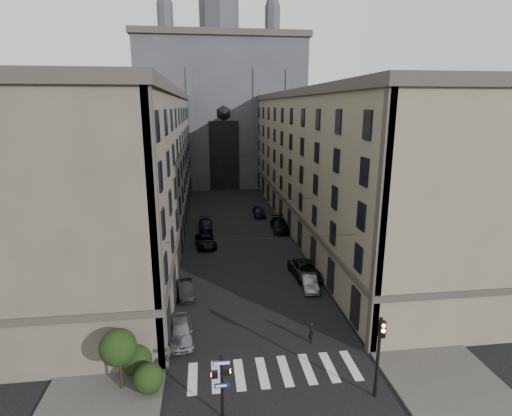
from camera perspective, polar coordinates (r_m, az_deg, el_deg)
name	(u,v)px	position (r m, az deg, el deg)	size (l,w,h in m)	color
sidewalk_left	(159,232)	(56.19, -13.65, -3.41)	(7.00, 80.00, 0.15)	#383533
sidewalk_right	(309,227)	(57.69, 7.57, -2.66)	(7.00, 80.00, 0.15)	#383533
zebra_crossing	(274,372)	(28.19, 2.56, -22.30)	(11.00, 3.20, 0.01)	beige
building_left	(132,165)	(54.59, -17.31, 5.82)	(13.60, 60.60, 18.85)	#4C433A
building_right	(332,162)	(56.55, 10.77, 6.50)	(13.60, 60.60, 18.85)	brown
gothic_tower	(221,102)	(92.30, -5.04, 14.90)	(35.00, 23.00, 58.00)	#2D2D33
pedestrian_signal_left	(222,381)	(23.71, -4.93, -23.42)	(1.02, 0.38, 4.00)	black
traffic_light_right	(379,348)	(25.38, 17.20, -18.60)	(0.34, 0.50, 5.20)	black
shrub_cluster	(134,358)	(27.25, -16.97, -19.80)	(3.90, 4.40, 3.90)	black
tram_wires	(235,179)	(53.90, -2.96, 4.09)	(14.00, 60.00, 0.43)	black
car_left_near	(181,331)	(31.28, -10.71, -16.84)	(1.78, 4.43, 1.51)	gray
car_left_midnear	(185,290)	(37.57, -10.04, -11.40)	(1.36, 3.90, 1.28)	black
car_left_midfar	(206,241)	(49.74, -7.18, -4.70)	(2.29, 4.97, 1.38)	black
car_left_far	(205,224)	(56.71, -7.23, -2.32)	(1.89, 4.64, 1.35)	black
car_right_near	(309,282)	(38.77, 7.62, -10.46)	(1.35, 3.87, 1.28)	slate
car_right_midnear	(305,270)	(41.09, 7.05, -8.82)	(2.45, 5.32, 1.48)	black
car_right_midfar	(280,225)	(55.42, 3.43, -2.47)	(2.30, 5.65, 1.64)	black
car_right_far	(259,212)	(62.67, 0.43, -0.52)	(1.77, 4.40, 1.50)	black
pedestrian	(311,332)	(30.81, 7.91, -17.20)	(0.56, 0.37, 1.55)	black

